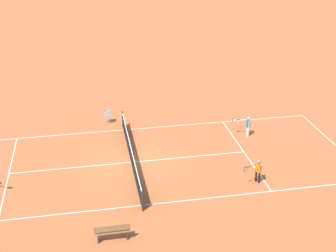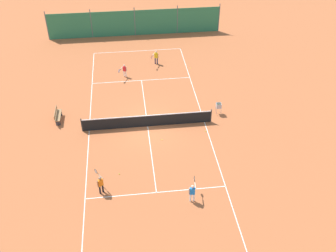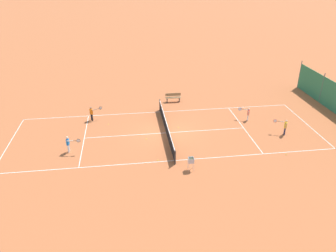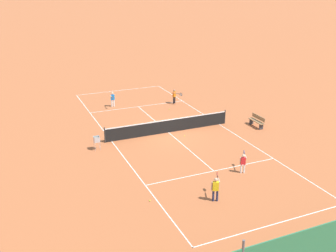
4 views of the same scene
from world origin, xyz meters
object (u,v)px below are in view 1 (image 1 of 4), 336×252
tennis_ball_alley_left (159,152)px  courtside_bench (112,231)px  tennis_ball_near_corner (225,173)px  player_far_service (258,170)px  tennis_ball_by_net_right (142,129)px  tennis_net (131,154)px  ball_hopper (107,114)px  tennis_ball_service_box (112,170)px  player_far_baseline (247,125)px

tennis_ball_alley_left → courtside_bench: size_ratio=0.04×
tennis_ball_near_corner → tennis_ball_alley_left: bearing=45.1°
player_far_service → tennis_ball_by_net_right: 8.65m
tennis_net → ball_hopper: 5.37m
player_far_service → ball_hopper: player_far_service is taller
tennis_ball_by_net_right → tennis_ball_near_corner: size_ratio=1.00×
tennis_ball_service_box → tennis_ball_near_corner: bearing=-103.7°
player_far_service → tennis_ball_near_corner: size_ratio=18.96×
player_far_baseline → courtside_bench: 12.05m
player_far_baseline → tennis_ball_near_corner: bearing=147.2°
tennis_net → tennis_ball_by_net_right: size_ratio=139.09×
tennis_ball_service_box → ball_hopper: 6.05m
courtside_bench → player_far_baseline: bearing=-46.5°
tennis_ball_by_net_right → courtside_bench: (-10.30, 2.62, 0.42)m
player_far_baseline → tennis_net: bearing=105.0°
tennis_ball_by_net_right → courtside_bench: bearing=165.7°
ball_hopper → player_far_baseline: bearing=-112.3°
tennis_ball_service_box → tennis_ball_alley_left: (1.56, -2.76, 0.00)m
player_far_service → courtside_bench: player_far_service is taller
player_far_service → ball_hopper: 10.91m
tennis_net → tennis_ball_near_corner: size_ratio=139.09×
tennis_net → player_far_service: size_ratio=7.34×
tennis_net → player_far_baseline: 7.50m
tennis_ball_near_corner → courtside_bench: (-4.23, 6.13, 0.42)m
tennis_ball_by_net_right → tennis_ball_near_corner: same height
tennis_net → ball_hopper: (5.29, 0.92, 0.16)m
player_far_service → tennis_ball_by_net_right: size_ratio=18.96×
player_far_service → tennis_ball_service_box: player_far_service is taller
tennis_net → player_far_service: player_far_service is taller
tennis_net → player_far_baseline: size_ratio=7.37×
ball_hopper → courtside_bench: bearing=177.1°
player_far_baseline → ball_hopper: (3.34, 8.16, -0.07)m
tennis_ball_by_net_right → tennis_ball_alley_left: bearing=-170.1°
tennis_ball_by_net_right → player_far_service: bearing=-145.7°
tennis_ball_service_box → ball_hopper: size_ratio=0.07×
player_far_baseline → tennis_ball_alley_left: (-1.11, 5.58, -0.69)m
player_far_baseline → courtside_bench: size_ratio=0.83×
tennis_ball_service_box → tennis_ball_near_corner: size_ratio=1.00×
tennis_net → tennis_ball_alley_left: 1.92m
tennis_ball_service_box → ball_hopper: ball_hopper is taller
tennis_ball_by_net_right → courtside_bench: size_ratio=0.04×
tennis_net → ball_hopper: bearing=9.8°
player_far_service → tennis_ball_alley_left: (4.01, 4.31, -0.70)m
tennis_net → player_far_service: bearing=-117.9°
ball_hopper → tennis_ball_by_net_right: bearing=-123.2°
courtside_bench → tennis_ball_near_corner: bearing=-55.4°
tennis_net → courtside_bench: size_ratio=6.12×
ball_hopper → tennis_ball_service_box: bearing=178.3°
player_far_baseline → tennis_ball_by_net_right: player_far_baseline is taller
tennis_ball_service_box → ball_hopper: bearing=-1.7°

